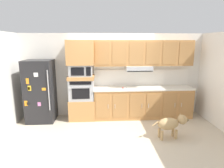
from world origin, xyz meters
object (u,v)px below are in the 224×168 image
at_px(microwave, 81,70).
at_px(dog, 171,123).
at_px(screwdriver, 123,88).
at_px(refrigerator, 40,91).
at_px(built_in_oven, 82,89).

distance_m(microwave, dog, 2.81).
bearing_deg(microwave, dog, -31.66).
height_order(microwave, screwdriver, microwave).
bearing_deg(screwdriver, dog, -52.90).
xyz_separation_m(refrigerator, screwdriver, (2.38, 0.02, 0.05)).
bearing_deg(refrigerator, screwdriver, 0.40).
relative_size(refrigerator, screwdriver, 12.86).
relative_size(screwdriver, dog, 0.15).
xyz_separation_m(screwdriver, dog, (0.99, -1.31, -0.57)).
xyz_separation_m(microwave, screwdriver, (1.22, -0.05, -0.53)).
relative_size(refrigerator, built_in_oven, 2.51).
bearing_deg(refrigerator, microwave, 3.33).
xyz_separation_m(refrigerator, dog, (3.37, -1.29, -0.51)).
bearing_deg(microwave, screwdriver, -2.41).
relative_size(microwave, dog, 0.69).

